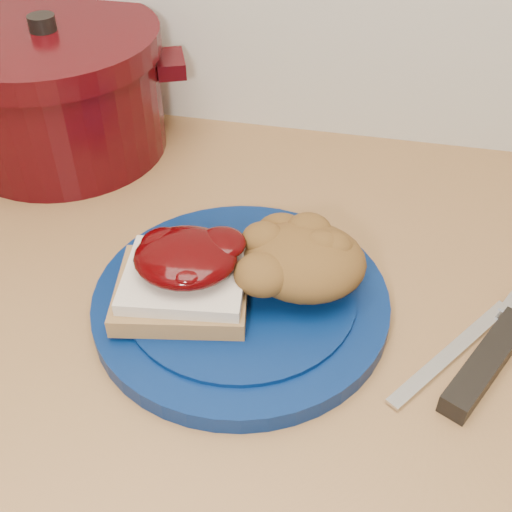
% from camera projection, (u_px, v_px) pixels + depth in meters
% --- Properties ---
extents(base_cabinet, '(4.00, 0.60, 0.86)m').
position_uv_depth(base_cabinet, '(239.00, 511.00, 0.94)').
color(base_cabinet, beige).
rests_on(base_cabinet, floor).
extents(plate, '(0.29, 0.29, 0.02)m').
position_uv_depth(plate, '(241.00, 301.00, 0.60)').
color(plate, '#051A4A').
rests_on(plate, wood_countertop).
extents(sandwich, '(0.13, 0.12, 0.06)m').
position_uv_depth(sandwich, '(184.00, 275.00, 0.57)').
color(sandwich, olive).
rests_on(sandwich, plate).
extents(stuffing_mound, '(0.12, 0.10, 0.06)m').
position_uv_depth(stuffing_mound, '(305.00, 261.00, 0.58)').
color(stuffing_mound, brown).
rests_on(stuffing_mound, plate).
extents(chef_knife, '(0.19, 0.32, 0.02)m').
position_uv_depth(chef_knife, '(509.00, 331.00, 0.57)').
color(chef_knife, black).
rests_on(chef_knife, wood_countertop).
extents(butter_knife, '(0.11, 0.14, 0.00)m').
position_uv_depth(butter_knife, '(453.00, 351.00, 0.56)').
color(butter_knife, silver).
rests_on(butter_knife, wood_countertop).
extents(dutch_oven, '(0.34, 0.34, 0.17)m').
position_uv_depth(dutch_oven, '(57.00, 91.00, 0.77)').
color(dutch_oven, '#390509').
rests_on(dutch_oven, wood_countertop).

